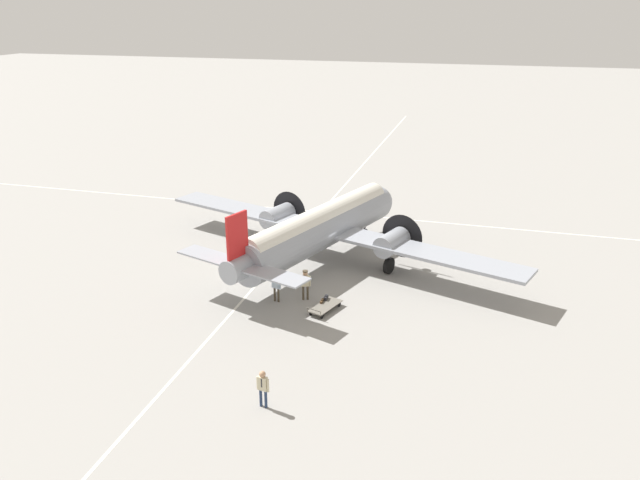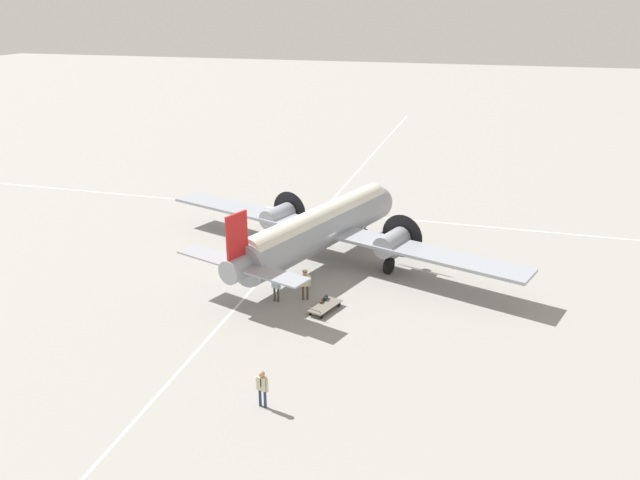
{
  "view_description": "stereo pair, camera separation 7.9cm",
  "coord_description": "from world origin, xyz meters",
  "px_view_note": "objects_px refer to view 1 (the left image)",
  "views": [
    {
      "loc": [
        -37.53,
        -10.55,
        16.57
      ],
      "look_at": [
        0.0,
        0.0,
        1.66
      ],
      "focal_mm": 35.0,
      "sensor_mm": 36.0,
      "label": 1
    },
    {
      "loc": [
        -37.51,
        -10.62,
        16.57
      ],
      "look_at": [
        0.0,
        0.0,
        1.66
      ],
      "focal_mm": 35.0,
      "sensor_mm": 36.0,
      "label": 2
    }
  ],
  "objects_px": {
    "passenger_boarding": "(276,284)",
    "ramp_agent": "(305,281)",
    "suitcase_upright_spare": "(326,300)",
    "airliner_main": "(324,226)",
    "baggage_cart": "(325,306)",
    "crew_foreground": "(263,385)",
    "suitcase_near_door": "(322,303)"
  },
  "relations": [
    {
      "from": "passenger_boarding",
      "to": "ramp_agent",
      "type": "bearing_deg",
      "value": 35.54
    },
    {
      "from": "airliner_main",
      "to": "baggage_cart",
      "type": "xyz_separation_m",
      "value": [
        -7.11,
        -2.05,
        -2.23
      ]
    },
    {
      "from": "passenger_boarding",
      "to": "suitcase_upright_spare",
      "type": "xyz_separation_m",
      "value": [
        0.44,
        -2.9,
        -0.86
      ]
    },
    {
      "from": "passenger_boarding",
      "to": "suitcase_upright_spare",
      "type": "distance_m",
      "value": 3.05
    },
    {
      "from": "passenger_boarding",
      "to": "ramp_agent",
      "type": "relative_size",
      "value": 0.98
    },
    {
      "from": "passenger_boarding",
      "to": "ramp_agent",
      "type": "height_order",
      "value": "ramp_agent"
    },
    {
      "from": "ramp_agent",
      "to": "suitcase_near_door",
      "type": "relative_size",
      "value": 3.7
    },
    {
      "from": "passenger_boarding",
      "to": "baggage_cart",
      "type": "height_order",
      "value": "passenger_boarding"
    },
    {
      "from": "baggage_cart",
      "to": "crew_foreground",
      "type": "bearing_deg",
      "value": -162.5
    },
    {
      "from": "airliner_main",
      "to": "suitcase_near_door",
      "type": "distance_m",
      "value": 7.27
    },
    {
      "from": "crew_foreground",
      "to": "ramp_agent",
      "type": "bearing_deg",
      "value": -73.03
    },
    {
      "from": "suitcase_upright_spare",
      "to": "airliner_main",
      "type": "bearing_deg",
      "value": 16.62
    },
    {
      "from": "passenger_boarding",
      "to": "suitcase_upright_spare",
      "type": "relative_size",
      "value": 3.23
    },
    {
      "from": "passenger_boarding",
      "to": "suitcase_near_door",
      "type": "height_order",
      "value": "passenger_boarding"
    },
    {
      "from": "suitcase_upright_spare",
      "to": "passenger_boarding",
      "type": "bearing_deg",
      "value": 98.54
    },
    {
      "from": "ramp_agent",
      "to": "suitcase_near_door",
      "type": "xyz_separation_m",
      "value": [
        -0.67,
        -1.2,
        -0.95
      ]
    },
    {
      "from": "crew_foreground",
      "to": "baggage_cart",
      "type": "xyz_separation_m",
      "value": [
        9.47,
        -0.2,
        -0.83
      ]
    },
    {
      "from": "airliner_main",
      "to": "crew_foreground",
      "type": "distance_m",
      "value": 16.74
    },
    {
      "from": "crew_foreground",
      "to": "passenger_boarding",
      "type": "height_order",
      "value": "passenger_boarding"
    },
    {
      "from": "airliner_main",
      "to": "suitcase_near_door",
      "type": "bearing_deg",
      "value": -146.42
    },
    {
      "from": "airliner_main",
      "to": "suitcase_upright_spare",
      "type": "bearing_deg",
      "value": -144.44
    },
    {
      "from": "suitcase_near_door",
      "to": "suitcase_upright_spare",
      "type": "distance_m",
      "value": 0.43
    },
    {
      "from": "passenger_boarding",
      "to": "crew_foreground",
      "type": "bearing_deg",
      "value": -62.0
    },
    {
      "from": "airliner_main",
      "to": "baggage_cart",
      "type": "bearing_deg",
      "value": -145.0
    },
    {
      "from": "crew_foreground",
      "to": "suitcase_near_door",
      "type": "height_order",
      "value": "crew_foreground"
    },
    {
      "from": "ramp_agent",
      "to": "suitcase_upright_spare",
      "type": "xyz_separation_m",
      "value": [
        -0.25,
        -1.33,
        -0.91
      ]
    },
    {
      "from": "passenger_boarding",
      "to": "ramp_agent",
      "type": "xyz_separation_m",
      "value": [
        0.69,
        -1.57,
        0.06
      ]
    },
    {
      "from": "ramp_agent",
      "to": "crew_foreground",
      "type": "bearing_deg",
      "value": -104.98
    },
    {
      "from": "airliner_main",
      "to": "baggage_cart",
      "type": "height_order",
      "value": "airliner_main"
    },
    {
      "from": "crew_foreground",
      "to": "suitcase_near_door",
      "type": "xyz_separation_m",
      "value": [
        9.89,
        0.1,
        -0.88
      ]
    },
    {
      "from": "airliner_main",
      "to": "baggage_cart",
      "type": "distance_m",
      "value": 7.73
    },
    {
      "from": "ramp_agent",
      "to": "passenger_boarding",
      "type": "bearing_deg",
      "value": -178.25
    }
  ]
}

